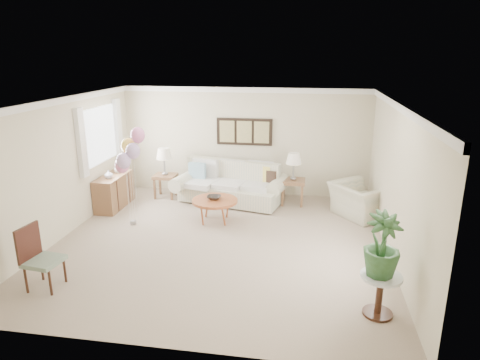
{
  "coord_description": "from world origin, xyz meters",
  "views": [
    {
      "loc": [
        1.53,
        -7.11,
        3.39
      ],
      "look_at": [
        0.28,
        0.6,
        1.05
      ],
      "focal_mm": 32.0,
      "sensor_mm": 36.0,
      "label": 1
    }
  ],
  "objects": [
    {
      "name": "lamp_left",
      "position": [
        -1.83,
        2.34,
        1.07
      ],
      "size": [
        0.37,
        0.37,
        0.65
      ],
      "color": "gray",
      "rests_on": "end_table_left"
    },
    {
      "name": "side_table",
      "position": [
        2.56,
        -1.88,
        0.45
      ],
      "size": [
        0.55,
        0.55,
        0.59
      ],
      "color": "silver",
      "rests_on": "ground"
    },
    {
      "name": "coffee_table",
      "position": [
        -0.31,
        1.01,
        0.44
      ],
      "size": [
        0.95,
        0.95,
        0.48
      ],
      "color": "#A74D2C",
      "rests_on": "ground"
    },
    {
      "name": "potted_plant",
      "position": [
        2.53,
        -1.87,
        1.02
      ],
      "size": [
        0.64,
        0.64,
        0.86
      ],
      "primitive_type": "imported",
      "rotation": [
        0.0,
        0.0,
        0.42
      ],
      "color": "#284C21",
      "rests_on": "side_table"
    },
    {
      "name": "sofa",
      "position": [
        -0.2,
        2.27,
        0.37
      ],
      "size": [
        2.75,
        1.44,
        0.94
      ],
      "color": "beige",
      "rests_on": "ground"
    },
    {
      "name": "end_table_right",
      "position": [
        1.23,
        2.35,
        0.49
      ],
      "size": [
        0.54,
        0.49,
        0.59
      ],
      "color": "brown",
      "rests_on": "ground"
    },
    {
      "name": "balloon_cluster",
      "position": [
        -1.92,
        0.58,
        1.52
      ],
      "size": [
        0.57,
        0.56,
        2.0
      ],
      "color": "gray",
      "rests_on": "ground"
    },
    {
      "name": "room_shell",
      "position": [
        -0.11,
        0.09,
        1.63
      ],
      "size": [
        6.04,
        6.04,
        2.6
      ],
      "color": "beige",
      "rests_on": "ground"
    },
    {
      "name": "vase_sage",
      "position": [
        -2.74,
        1.76,
        0.84
      ],
      "size": [
        0.23,
        0.23,
        0.2
      ],
      "primitive_type": "imported",
      "rotation": [
        0.0,
        0.0,
        -0.24
      ],
      "color": "silver",
      "rests_on": "credenza"
    },
    {
      "name": "accent_chair",
      "position": [
        -2.31,
        -1.95,
        0.51
      ],
      "size": [
        0.53,
        0.53,
        0.98
      ],
      "color": "gray",
      "rests_on": "ground"
    },
    {
      "name": "credenza",
      "position": [
        -2.76,
        1.5,
        0.37
      ],
      "size": [
        0.46,
        1.2,
        0.74
      ],
      "color": "brown",
      "rests_on": "ground"
    },
    {
      "name": "lamp_right",
      "position": [
        1.23,
        2.35,
        1.06
      ],
      "size": [
        0.35,
        0.35,
        0.62
      ],
      "color": "gray",
      "rests_on": "end_table_right"
    },
    {
      "name": "armchair",
      "position": [
        2.68,
        1.79,
        0.36
      ],
      "size": [
        1.45,
        1.47,
        0.72
      ],
      "primitive_type": "imported",
      "rotation": [
        0.0,
        0.0,
        2.24
      ],
      "color": "beige",
      "rests_on": "ground"
    },
    {
      "name": "ground_plane",
      "position": [
        0.0,
        0.0,
        0.0
      ],
      "size": [
        6.0,
        6.0,
        0.0
      ],
      "primitive_type": "plane",
      "color": "tan"
    },
    {
      "name": "wall_art_triptych",
      "position": [
        0.0,
        2.96,
        1.55
      ],
      "size": [
        1.35,
        0.06,
        0.65
      ],
      "color": "black",
      "rests_on": "ground"
    },
    {
      "name": "end_table_left",
      "position": [
        -1.83,
        2.34,
        0.48
      ],
      "size": [
        0.52,
        0.47,
        0.57
      ],
      "color": "brown",
      "rests_on": "ground"
    },
    {
      "name": "decor_bowl",
      "position": [
        -0.34,
        1.04,
        0.51
      ],
      "size": [
        0.29,
        0.29,
        0.07
      ],
      "primitive_type": "imported",
      "rotation": [
        0.0,
        0.0,
        -0.0
      ],
      "color": "black",
      "rests_on": "coffee_table"
    },
    {
      "name": "vase_white",
      "position": [
        -2.74,
        1.28,
        0.83
      ],
      "size": [
        0.24,
        0.24,
        0.19
      ],
      "primitive_type": "imported",
      "rotation": [
        0.0,
        0.0,
        0.39
      ],
      "color": "silver",
      "rests_on": "credenza"
    }
  ]
}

